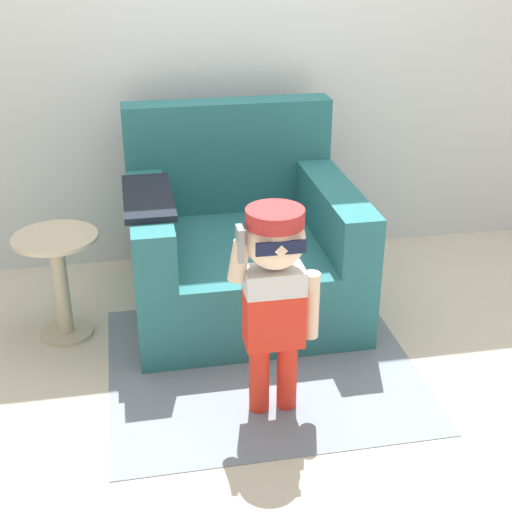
% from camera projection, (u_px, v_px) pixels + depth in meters
% --- Properties ---
extents(ground_plane, '(10.00, 10.00, 0.00)m').
position_uv_depth(ground_plane, '(259.00, 301.00, 3.77)').
color(ground_plane, beige).
extents(wall_back, '(10.00, 0.05, 2.60)m').
position_uv_depth(wall_back, '(235.00, 29.00, 3.80)').
color(wall_back, silver).
rests_on(wall_back, ground_plane).
extents(armchair, '(1.11, 1.04, 0.98)m').
position_uv_depth(armchair, '(240.00, 245.00, 3.63)').
color(armchair, '#286B70').
rests_on(armchair, ground_plane).
extents(person_child, '(0.36, 0.27, 0.88)m').
position_uv_depth(person_child, '(275.00, 281.00, 2.71)').
color(person_child, red).
rests_on(person_child, ground_plane).
extents(side_table, '(0.39, 0.39, 0.52)m').
position_uv_depth(side_table, '(60.00, 276.00, 3.34)').
color(side_table, beige).
rests_on(side_table, ground_plane).
extents(rug, '(1.36, 1.23, 0.01)m').
position_uv_depth(rug, '(261.00, 366.00, 3.22)').
color(rug, gray).
rests_on(rug, ground_plane).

